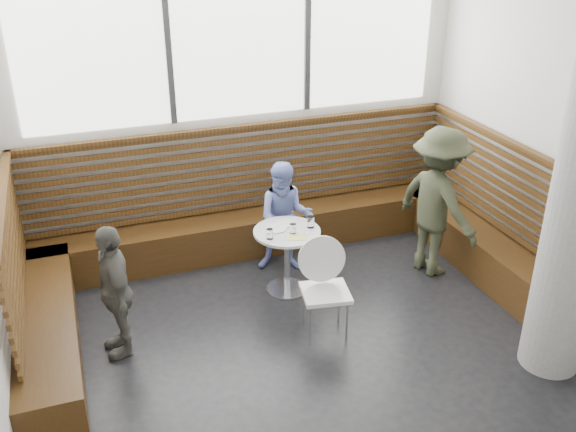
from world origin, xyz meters
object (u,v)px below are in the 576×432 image
object	(u,v)px
cafe_table	(287,248)
cafe_chair	(323,280)
adult_man	(438,202)
child_back	(285,218)
child_left	(115,291)

from	to	relation	value
cafe_table	cafe_chair	xyz separation A→B (m)	(0.07, -0.77, 0.05)
adult_man	child_back	world-z (taller)	adult_man
child_back	adult_man	bearing A→B (deg)	-0.47
child_left	cafe_chair	bearing A→B (deg)	74.61
cafe_table	adult_man	world-z (taller)	adult_man
cafe_table	child_left	size ratio (longest dim) A/B	0.56
cafe_chair	cafe_table	bearing A→B (deg)	105.13
cafe_table	child_back	world-z (taller)	child_back
child_back	child_left	distance (m)	2.06
cafe_chair	adult_man	bearing A→B (deg)	31.57
cafe_table	child_back	xyz separation A→B (m)	(0.14, 0.44, 0.12)
adult_man	child_left	xyz separation A→B (m)	(-3.36, -0.28, -0.19)
cafe_chair	child_back	world-z (taller)	child_back
cafe_chair	child_left	world-z (taller)	child_left
cafe_chair	child_back	size ratio (longest dim) A/B	0.75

